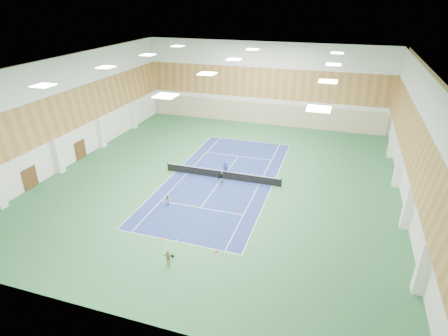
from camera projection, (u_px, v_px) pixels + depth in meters
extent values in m
plane|color=#2B663B|center=(222.00, 179.00, 40.33)|extent=(40.00, 40.00, 0.00)
cube|color=navy|center=(222.00, 179.00, 40.32)|extent=(10.97, 23.77, 0.01)
cube|color=#C6B793|center=(263.00, 113.00, 56.67)|extent=(35.40, 0.16, 3.20)
cube|color=#593319|center=(30.00, 178.00, 37.96)|extent=(0.08, 1.80, 2.20)
cube|color=#593319|center=(80.00, 150.00, 44.85)|extent=(0.08, 1.80, 2.20)
imported|color=navy|center=(225.00, 169.00, 40.42)|extent=(0.65, 0.44, 1.73)
imported|color=#94939B|center=(168.00, 200.00, 34.96)|extent=(0.72, 0.70, 1.17)
imported|color=tan|center=(168.00, 258.00, 27.27)|extent=(0.74, 0.34, 1.23)
cone|color=orange|center=(165.00, 198.00, 36.26)|extent=(0.17, 0.17, 0.19)
cone|color=#FF590D|center=(192.00, 204.00, 35.18)|extent=(0.22, 0.22, 0.24)
cone|color=#FF510D|center=(211.00, 206.00, 34.90)|extent=(0.17, 0.17, 0.19)
cone|color=#F9410D|center=(238.00, 210.00, 34.27)|extent=(0.21, 0.21, 0.23)
cone|color=#D54F0B|center=(133.00, 228.00, 31.65)|extent=(0.21, 0.21, 0.23)
cone|color=orange|center=(163.00, 239.00, 30.25)|extent=(0.22, 0.22, 0.24)
cone|color=#D9650B|center=(199.00, 240.00, 30.03)|extent=(0.21, 0.21, 0.23)
cone|color=#FF480D|center=(216.00, 251.00, 28.83)|extent=(0.23, 0.23, 0.25)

